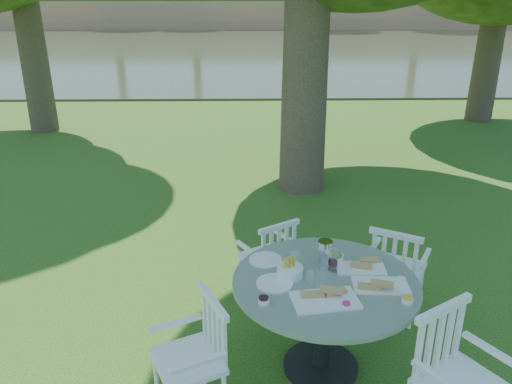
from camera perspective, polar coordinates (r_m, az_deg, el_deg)
ground at (r=5.04m, az=0.05°, el=-9.87°), size 140.00×140.00×0.00m
table at (r=3.67m, az=7.82°, el=-12.05°), size 1.31×1.31×0.77m
chair_ne at (r=4.40m, az=15.60°, el=-8.15°), size 0.58×0.57×0.86m
chair_nw at (r=4.46m, az=1.87°, el=-7.23°), size 0.56×0.55×0.82m
chair_sw at (r=3.39m, az=-6.42°, el=-17.43°), size 0.55×0.56×0.85m
chair_se at (r=3.37m, az=21.43°, el=-18.34°), size 0.63×0.62×0.93m
tableware at (r=3.60m, az=7.38°, el=-8.99°), size 1.10×0.83×0.22m
river at (r=27.42m, az=-1.11°, el=16.07°), size 100.00×28.00×0.12m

